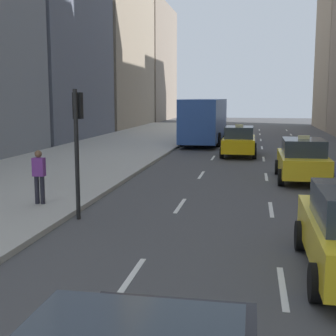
# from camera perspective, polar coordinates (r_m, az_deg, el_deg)

# --- Properties ---
(sidewalk_left) EXTENTS (8.00, 66.00, 0.15)m
(sidewalk_left) POSITION_cam_1_polar(r_m,az_deg,el_deg) (28.84, -7.90, 1.93)
(sidewalk_left) COLOR #ADAAA3
(sidewalk_left) RESTS_ON ground
(lane_markings) EXTENTS (5.72, 56.00, 0.01)m
(lane_markings) POSITION_cam_1_polar(r_m,az_deg,el_deg) (23.44, 11.71, 0.15)
(lane_markings) COLOR white
(lane_markings) RESTS_ON ground
(taxi_lead) EXTENTS (2.02, 4.40, 1.87)m
(taxi_lead) POSITION_cam_1_polar(r_m,az_deg,el_deg) (19.79, 16.07, 1.01)
(taxi_lead) COLOR yellow
(taxi_lead) RESTS_ON ground
(taxi_third) EXTENTS (2.02, 4.40, 1.87)m
(taxi_third) POSITION_cam_1_polar(r_m,az_deg,el_deg) (27.44, 8.66, 3.27)
(taxi_third) COLOR yellow
(taxi_third) RESTS_ON ground
(city_bus) EXTENTS (2.80, 11.61, 3.25)m
(city_bus) POSITION_cam_1_polar(r_m,az_deg,el_deg) (35.61, 4.56, 6.00)
(city_bus) COLOR #2D519E
(city_bus) RESTS_ON ground
(pedestrian_far_walking) EXTENTS (0.36, 0.22, 1.65)m
(pedestrian_far_walking) POSITION_cam_1_polar(r_m,az_deg,el_deg) (14.72, -15.44, -0.73)
(pedestrian_far_walking) COLOR #23232D
(pedestrian_far_walking) RESTS_ON sidewalk_left
(traffic_light_pole) EXTENTS (0.24, 0.42, 3.60)m
(traffic_light_pole) POSITION_cam_1_polar(r_m,az_deg,el_deg) (13.10, -10.99, 4.22)
(traffic_light_pole) COLOR black
(traffic_light_pole) RESTS_ON ground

